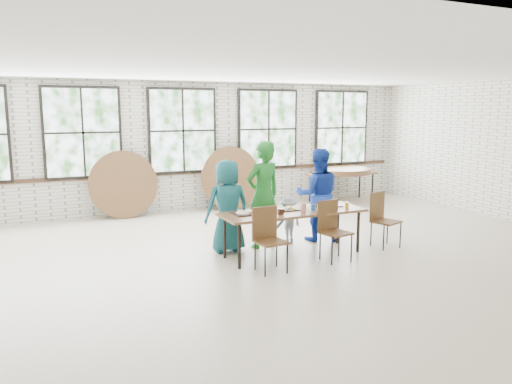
# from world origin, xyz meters

# --- Properties ---
(room) EXTENTS (12.00, 12.00, 12.00)m
(room) POSITION_xyz_m (0.00, 4.44, 1.83)
(room) COLOR #B5A590
(room) RESTS_ON ground
(dining_table) EXTENTS (2.40, 0.80, 0.74)m
(dining_table) POSITION_xyz_m (0.55, 0.14, 0.69)
(dining_table) COLOR brown
(dining_table) RESTS_ON ground
(chair_near_left) EXTENTS (0.45, 0.44, 0.95)m
(chair_near_left) POSITION_xyz_m (-0.17, -0.38, 0.56)
(chair_near_left) COLOR #54371C
(chair_near_left) RESTS_ON ground
(chair_near_right) EXTENTS (0.49, 0.48, 0.95)m
(chair_near_right) POSITION_xyz_m (0.98, -0.33, 0.56)
(chair_near_right) COLOR #54371C
(chair_near_right) RESTS_ON ground
(chair_spare) EXTENTS (0.53, 0.52, 0.95)m
(chair_spare) POSITION_xyz_m (2.21, -0.03, 0.56)
(chair_spare) COLOR #54371C
(chair_spare) RESTS_ON ground
(adult_teal) EXTENTS (0.76, 0.50, 1.56)m
(adult_teal) POSITION_xyz_m (-0.34, 0.79, 0.78)
(adult_teal) COLOR #195262
(adult_teal) RESTS_ON ground
(adult_green) EXTENTS (0.75, 0.56, 1.84)m
(adult_green) POSITION_xyz_m (0.32, 0.79, 0.92)
(adult_green) COLOR #1C6B23
(adult_green) RESTS_ON ground
(toddler) EXTENTS (0.61, 0.44, 0.85)m
(toddler) POSITION_xyz_m (0.81, 0.79, 0.42)
(toddler) COLOR #112237
(toddler) RESTS_ON ground
(adult_blue) EXTENTS (1.00, 0.90, 1.68)m
(adult_blue) POSITION_xyz_m (1.41, 0.79, 0.84)
(adult_blue) COLOR #16349C
(adult_blue) RESTS_ON ground
(storage_table) EXTENTS (1.85, 0.88, 0.74)m
(storage_table) POSITION_xyz_m (4.04, 3.84, 0.69)
(storage_table) COLOR brown
(storage_table) RESTS_ON ground
(tabletop_clutter) EXTENTS (1.95, 0.60, 0.11)m
(tabletop_clutter) POSITION_xyz_m (0.63, 0.12, 0.77)
(tabletop_clutter) COLOR black
(tabletop_clutter) RESTS_ON dining_table
(round_tops_stacked) EXTENTS (1.50, 1.50, 0.13)m
(round_tops_stacked) POSITION_xyz_m (4.04, 3.84, 0.80)
(round_tops_stacked) COLOR brown
(round_tops_stacked) RESTS_ON storage_table
(round_tops_leaning) EXTENTS (4.05, 0.45, 1.49)m
(round_tops_leaning) POSITION_xyz_m (0.25, 4.19, 0.74)
(round_tops_leaning) COLOR brown
(round_tops_leaning) RESTS_ON ground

